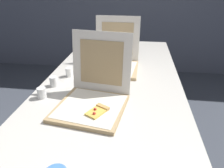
# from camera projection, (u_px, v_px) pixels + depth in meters

# --- Properties ---
(table) EXTENTS (0.96, 2.22, 0.76)m
(table) POSITION_uv_depth(u_px,v_px,m) (112.00, 87.00, 1.51)
(table) COLOR beige
(table) RESTS_ON ground
(pizza_box_front) EXTENTS (0.42, 0.46, 0.39)m
(pizza_box_front) POSITION_uv_depth(u_px,v_px,m) (93.00, 97.00, 1.18)
(pizza_box_front) COLOR tan
(pizza_box_front) RESTS_ON table
(pizza_box_middle) EXTENTS (0.38, 0.41, 0.39)m
(pizza_box_middle) POSITION_uv_depth(u_px,v_px,m) (115.00, 61.00, 1.69)
(pizza_box_middle) COLOR tan
(pizza_box_middle) RESTS_ON table
(cup_white_near_left) EXTENTS (0.05, 0.05, 0.07)m
(cup_white_near_left) POSITION_uv_depth(u_px,v_px,m) (42.00, 93.00, 1.27)
(cup_white_near_left) COLOR white
(cup_white_near_left) RESTS_ON table
(cup_white_mid) EXTENTS (0.05, 0.05, 0.07)m
(cup_white_mid) POSITION_uv_depth(u_px,v_px,m) (69.00, 72.00, 1.55)
(cup_white_mid) COLOR white
(cup_white_mid) RESTS_ON table
(cup_white_near_center) EXTENTS (0.05, 0.05, 0.07)m
(cup_white_near_center) POSITION_uv_depth(u_px,v_px,m) (54.00, 81.00, 1.41)
(cup_white_near_center) COLOR white
(cup_white_near_center) RESTS_ON table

